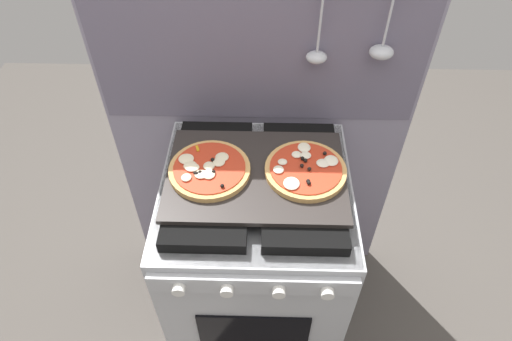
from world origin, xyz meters
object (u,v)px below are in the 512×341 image
at_px(stove, 256,258).
at_px(pizza_right, 305,169).
at_px(pizza_left, 209,170).
at_px(baking_tray, 256,175).

distance_m(stove, pizza_right, 0.50).
bearing_deg(stove, pizza_right, 3.22).
xyz_separation_m(stove, pizza_left, (-0.14, -0.00, 0.48)).
height_order(pizza_left, pizza_right, same).
relative_size(stove, pizza_right, 3.66).
distance_m(baking_tray, pizza_left, 0.14).
xyz_separation_m(stove, pizza_right, (0.15, 0.01, 0.48)).
bearing_deg(pizza_right, pizza_left, -178.27).
bearing_deg(pizza_right, stove, -176.78).
relative_size(baking_tray, pizza_right, 2.20).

